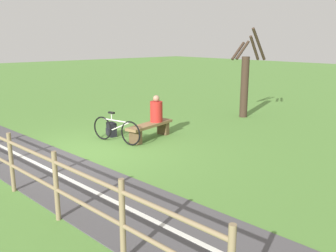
{
  "coord_description": "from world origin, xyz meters",
  "views": [
    {
      "loc": [
        4.6,
        8.22,
        2.86
      ],
      "look_at": [
        -1.47,
        1.35,
        0.7
      ],
      "focal_mm": 39.28,
      "sensor_mm": 36.0,
      "label": 1
    }
  ],
  "objects_px": {
    "bicycle": "(116,130)",
    "person_seated": "(156,111)",
    "backpack": "(111,130)",
    "tree_far_left": "(245,80)",
    "bench": "(150,128)"
  },
  "relations": [
    {
      "from": "bicycle",
      "to": "backpack",
      "type": "distance_m",
      "value": 0.75
    },
    {
      "from": "bench",
      "to": "backpack",
      "type": "relative_size",
      "value": 4.25
    },
    {
      "from": "backpack",
      "to": "tree_far_left",
      "type": "distance_m",
      "value": 5.54
    },
    {
      "from": "bicycle",
      "to": "tree_far_left",
      "type": "bearing_deg",
      "value": 74.0
    },
    {
      "from": "bicycle",
      "to": "tree_far_left",
      "type": "relative_size",
      "value": 0.53
    },
    {
      "from": "person_seated",
      "to": "tree_far_left",
      "type": "height_order",
      "value": "tree_far_left"
    },
    {
      "from": "bench",
      "to": "tree_far_left",
      "type": "distance_m",
      "value": 4.76
    },
    {
      "from": "bicycle",
      "to": "person_seated",
      "type": "bearing_deg",
      "value": 65.01
    },
    {
      "from": "backpack",
      "to": "bicycle",
      "type": "bearing_deg",
      "value": 68.15
    },
    {
      "from": "bicycle",
      "to": "tree_far_left",
      "type": "xyz_separation_m",
      "value": [
        -5.61,
        0.22,
        1.03
      ]
    },
    {
      "from": "bicycle",
      "to": "tree_far_left",
      "type": "distance_m",
      "value": 5.7
    },
    {
      "from": "bicycle",
      "to": "backpack",
      "type": "bearing_deg",
      "value": 144.44
    },
    {
      "from": "backpack",
      "to": "tree_far_left",
      "type": "xyz_separation_m",
      "value": [
        -5.33,
        0.91,
        1.19
      ]
    },
    {
      "from": "person_seated",
      "to": "tree_far_left",
      "type": "relative_size",
      "value": 0.24
    },
    {
      "from": "bench",
      "to": "backpack",
      "type": "bearing_deg",
      "value": -67.94
    }
  ]
}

